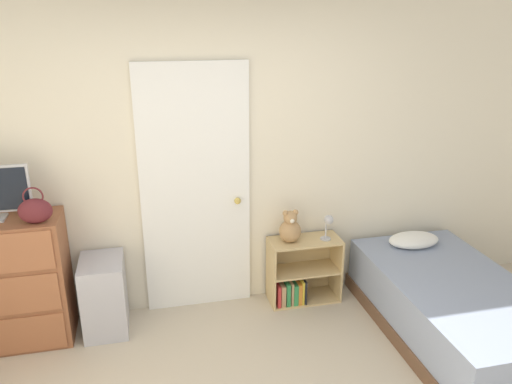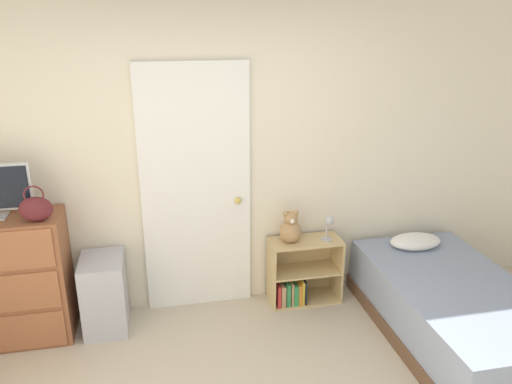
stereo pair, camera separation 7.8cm
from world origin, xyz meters
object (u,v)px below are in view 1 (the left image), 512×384
(bookshelf, at_px, (298,276))
(bed, at_px, (453,308))
(storage_bin, at_px, (104,295))
(teddy_bear, at_px, (290,228))
(handbag, at_px, (35,210))
(dresser, at_px, (3,283))
(desk_lamp, at_px, (328,223))

(bookshelf, bearing_deg, bed, -37.23)
(storage_bin, height_order, bed, storage_bin)
(teddy_bear, bearing_deg, handbag, -174.49)
(storage_bin, bearing_deg, teddy_bear, 2.61)
(storage_bin, height_order, teddy_bear, teddy_bear)
(bed, bearing_deg, teddy_bear, 145.17)
(dresser, height_order, teddy_bear, dresser)
(handbag, bearing_deg, teddy_bear, 5.51)
(dresser, relative_size, teddy_bear, 3.52)
(dresser, height_order, desk_lamp, dresser)
(teddy_bear, height_order, bed, teddy_bear)
(handbag, height_order, bed, handbag)
(handbag, distance_m, teddy_bear, 1.99)
(handbag, xyz_separation_m, teddy_bear, (1.93, 0.19, -0.41))
(dresser, distance_m, bed, 3.46)
(dresser, distance_m, teddy_bear, 2.27)
(storage_bin, distance_m, bed, 2.75)
(storage_bin, distance_m, desk_lamp, 1.92)
(handbag, xyz_separation_m, bookshelf, (2.02, 0.19, -0.88))
(bookshelf, bearing_deg, handbag, -174.58)
(dresser, distance_m, storage_bin, 0.74)
(teddy_bear, height_order, desk_lamp, teddy_bear)
(storage_bin, xyz_separation_m, desk_lamp, (1.87, 0.03, 0.43))
(storage_bin, xyz_separation_m, teddy_bear, (1.55, 0.07, 0.40))
(desk_lamp, bearing_deg, teddy_bear, 173.17)
(handbag, relative_size, desk_lamp, 1.19)
(bed, bearing_deg, storage_bin, 165.22)
(teddy_bear, bearing_deg, bed, -34.83)
(dresser, xyz_separation_m, desk_lamp, (2.59, 0.03, 0.23))
(bookshelf, bearing_deg, dresser, -178.21)
(bed, bearing_deg, desk_lamp, 136.98)
(storage_bin, relative_size, bookshelf, 0.98)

